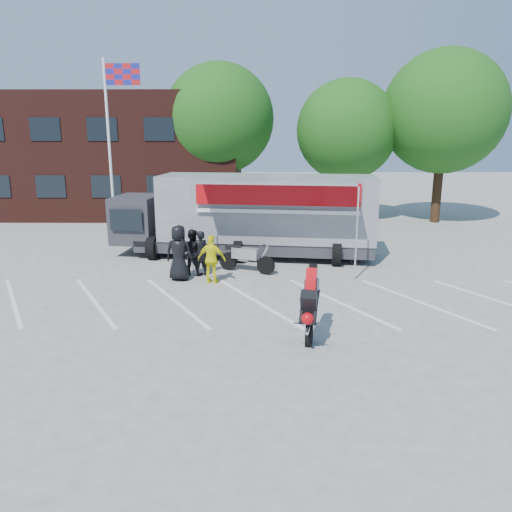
{
  "coord_description": "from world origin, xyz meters",
  "views": [
    {
      "loc": [
        0.29,
        -12.92,
        4.85
      ],
      "look_at": [
        0.18,
        1.35,
        1.3
      ],
      "focal_mm": 35.0,
      "sensor_mm": 36.0,
      "label": 1
    }
  ],
  "objects_px": {
    "tree_right": "(444,112)",
    "parked_motorcycle": "(247,272)",
    "spectator_leather_a": "(179,253)",
    "spectator_hivis": "(212,259)",
    "spectator_leather_b": "(200,253)",
    "tree_left": "(219,119)",
    "transporter_truck": "(254,256)",
    "spectator_leather_c": "(192,252)",
    "stunt_bike_rider": "(311,334)",
    "tree_mid": "(347,130)",
    "flagpole": "(114,127)"
  },
  "relations": [
    {
      "from": "stunt_bike_rider",
      "to": "spectator_leather_a",
      "type": "bearing_deg",
      "value": 140.86
    },
    {
      "from": "tree_mid",
      "to": "spectator_leather_b",
      "type": "height_order",
      "value": "tree_mid"
    },
    {
      "from": "parked_motorcycle",
      "to": "spectator_leather_a",
      "type": "relative_size",
      "value": 1.15
    },
    {
      "from": "tree_mid",
      "to": "stunt_bike_rider",
      "type": "relative_size",
      "value": 3.85
    },
    {
      "from": "parked_motorcycle",
      "to": "spectator_leather_b",
      "type": "xyz_separation_m",
      "value": [
        -1.59,
        -0.49,
        0.79
      ]
    },
    {
      "from": "transporter_truck",
      "to": "spectator_leather_a",
      "type": "bearing_deg",
      "value": -119.86
    },
    {
      "from": "tree_right",
      "to": "spectator_hivis",
      "type": "height_order",
      "value": "tree_right"
    },
    {
      "from": "parked_motorcycle",
      "to": "spectator_hivis",
      "type": "xyz_separation_m",
      "value": [
        -1.11,
        -1.33,
        0.81
      ]
    },
    {
      "from": "parked_motorcycle",
      "to": "spectator_leather_c",
      "type": "distance_m",
      "value": 2.08
    },
    {
      "from": "tree_mid",
      "to": "tree_right",
      "type": "bearing_deg",
      "value": -5.71
    },
    {
      "from": "parked_motorcycle",
      "to": "spectator_leather_a",
      "type": "distance_m",
      "value": 2.62
    },
    {
      "from": "stunt_bike_rider",
      "to": "spectator_leather_b",
      "type": "bearing_deg",
      "value": 133.15
    },
    {
      "from": "transporter_truck",
      "to": "spectator_leather_a",
      "type": "height_order",
      "value": "spectator_leather_a"
    },
    {
      "from": "parked_motorcycle",
      "to": "transporter_truck",
      "type": "bearing_deg",
      "value": 17.52
    },
    {
      "from": "tree_left",
      "to": "transporter_truck",
      "type": "xyz_separation_m",
      "value": [
        2.07,
        -9.5,
        -5.57
      ]
    },
    {
      "from": "tree_left",
      "to": "parked_motorcycle",
      "type": "bearing_deg",
      "value": -81.19
    },
    {
      "from": "tree_right",
      "to": "spectator_leather_c",
      "type": "xyz_separation_m",
      "value": [
        -12.06,
        -10.64,
        -5.07
      ]
    },
    {
      "from": "spectator_leather_c",
      "to": "parked_motorcycle",
      "type": "bearing_deg",
      "value": -156.5
    },
    {
      "from": "tree_right",
      "to": "spectator_leather_a",
      "type": "distance_m",
      "value": 17.49
    },
    {
      "from": "tree_left",
      "to": "spectator_leather_c",
      "type": "height_order",
      "value": "tree_left"
    },
    {
      "from": "spectator_leather_a",
      "to": "spectator_leather_b",
      "type": "xyz_separation_m",
      "value": [
        0.65,
        0.51,
        -0.14
      ]
    },
    {
      "from": "spectator_leather_a",
      "to": "spectator_hivis",
      "type": "xyz_separation_m",
      "value": [
        1.13,
        -0.34,
        -0.13
      ]
    },
    {
      "from": "tree_right",
      "to": "transporter_truck",
      "type": "height_order",
      "value": "tree_right"
    },
    {
      "from": "tree_right",
      "to": "spectator_leather_a",
      "type": "height_order",
      "value": "tree_right"
    },
    {
      "from": "flagpole",
      "to": "spectator_leather_c",
      "type": "distance_m",
      "value": 8.56
    },
    {
      "from": "tree_right",
      "to": "transporter_truck",
      "type": "bearing_deg",
      "value": -141.13
    },
    {
      "from": "spectator_leather_a",
      "to": "spectator_leather_b",
      "type": "distance_m",
      "value": 0.84
    },
    {
      "from": "tree_right",
      "to": "transporter_truck",
      "type": "xyz_separation_m",
      "value": [
        -9.93,
        -8.0,
        -5.88
      ]
    },
    {
      "from": "flagpole",
      "to": "spectator_hivis",
      "type": "height_order",
      "value": "flagpole"
    },
    {
      "from": "stunt_bike_rider",
      "to": "spectator_leather_b",
      "type": "height_order",
      "value": "spectator_leather_b"
    },
    {
      "from": "tree_right",
      "to": "stunt_bike_rider",
      "type": "bearing_deg",
      "value": -117.91
    },
    {
      "from": "flagpole",
      "to": "tree_mid",
      "type": "height_order",
      "value": "flagpole"
    },
    {
      "from": "tree_left",
      "to": "spectator_leather_b",
      "type": "xyz_separation_m",
      "value": [
        0.24,
        -12.28,
        -4.77
      ]
    },
    {
      "from": "transporter_truck",
      "to": "spectator_leather_a",
      "type": "relative_size",
      "value": 5.41
    },
    {
      "from": "spectator_leather_b",
      "to": "flagpole",
      "type": "bearing_deg",
      "value": -78.04
    },
    {
      "from": "tree_left",
      "to": "spectator_leather_c",
      "type": "xyz_separation_m",
      "value": [
        -0.06,
        -12.14,
        -4.76
      ]
    },
    {
      "from": "tree_left",
      "to": "spectator_hivis",
      "type": "relative_size",
      "value": 5.36
    },
    {
      "from": "tree_mid",
      "to": "tree_right",
      "type": "relative_size",
      "value": 0.84
    },
    {
      "from": "spectator_leather_c",
      "to": "spectator_hivis",
      "type": "xyz_separation_m",
      "value": [
        0.78,
        -0.99,
        -0.0
      ]
    },
    {
      "from": "transporter_truck",
      "to": "spectator_leather_c",
      "type": "distance_m",
      "value": 3.48
    },
    {
      "from": "parked_motorcycle",
      "to": "tree_mid",
      "type": "bearing_deg",
      "value": -2.06
    },
    {
      "from": "stunt_bike_rider",
      "to": "parked_motorcycle",
      "type": "bearing_deg",
      "value": 117.44
    },
    {
      "from": "transporter_truck",
      "to": "parked_motorcycle",
      "type": "distance_m",
      "value": 2.3
    },
    {
      "from": "tree_right",
      "to": "parked_motorcycle",
      "type": "bearing_deg",
      "value": -134.66
    },
    {
      "from": "parked_motorcycle",
      "to": "spectator_hivis",
      "type": "distance_m",
      "value": 1.91
    },
    {
      "from": "tree_mid",
      "to": "spectator_leather_b",
      "type": "relative_size",
      "value": 4.83
    },
    {
      "from": "spectator_leather_b",
      "to": "tree_left",
      "type": "bearing_deg",
      "value": -112.45
    },
    {
      "from": "tree_left",
      "to": "spectator_leather_a",
      "type": "xyz_separation_m",
      "value": [
        -0.41,
        -12.79,
        -4.63
      ]
    },
    {
      "from": "tree_right",
      "to": "tree_left",
      "type": "bearing_deg",
      "value": 172.87
    },
    {
      "from": "transporter_truck",
      "to": "spectator_leather_c",
      "type": "bearing_deg",
      "value": -121.74
    }
  ]
}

